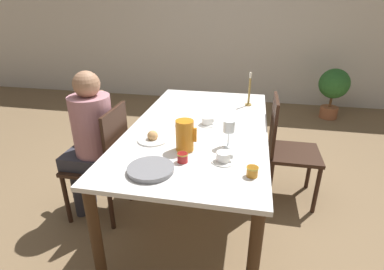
% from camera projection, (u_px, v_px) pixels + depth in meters
% --- Properties ---
extents(ground_plane, '(20.00, 20.00, 0.00)m').
position_uv_depth(ground_plane, '(198.00, 202.00, 2.64)').
color(ground_plane, '#7F6647').
extents(wall_back, '(10.00, 0.06, 2.60)m').
position_uv_depth(wall_back, '(232.00, 22.00, 4.84)').
color(wall_back, silver).
rests_on(wall_back, ground_plane).
extents(dining_table, '(1.04, 1.92, 0.73)m').
position_uv_depth(dining_table, '(199.00, 136.00, 2.37)').
color(dining_table, white).
rests_on(dining_table, ground_plane).
extents(chair_person_side, '(0.42, 0.42, 0.92)m').
position_uv_depth(chair_person_side, '(104.00, 160.00, 2.33)').
color(chair_person_side, '#331E14').
rests_on(chair_person_side, ground_plane).
extents(chair_opposite, '(0.42, 0.42, 0.92)m').
position_uv_depth(chair_opposite, '(286.00, 147.00, 2.54)').
color(chair_opposite, '#331E14').
rests_on(chair_opposite, ground_plane).
extents(person_seated, '(0.39, 0.41, 1.19)m').
position_uv_depth(person_seated, '(90.00, 134.00, 2.26)').
color(person_seated, '#33333D').
rests_on(person_seated, ground_plane).
extents(red_pitcher, '(0.14, 0.12, 0.20)m').
position_uv_depth(red_pitcher, '(185.00, 135.00, 1.93)').
color(red_pitcher, orange).
rests_on(red_pitcher, dining_table).
extents(wine_glass_water, '(0.08, 0.08, 0.19)m').
position_uv_depth(wine_glass_water, '(229.00, 128.00, 1.96)').
color(wine_glass_water, white).
rests_on(wine_glass_water, dining_table).
extents(teacup_near_person, '(0.15, 0.15, 0.06)m').
position_uv_depth(teacup_near_person, '(223.00, 158.00, 1.82)').
color(teacup_near_person, white).
rests_on(teacup_near_person, dining_table).
extents(teacup_across, '(0.15, 0.15, 0.06)m').
position_uv_depth(teacup_across, '(207.00, 122.00, 2.35)').
color(teacup_across, white).
rests_on(teacup_across, dining_table).
extents(serving_tray, '(0.27, 0.27, 0.03)m').
position_uv_depth(serving_tray, '(151.00, 169.00, 1.71)').
color(serving_tray, gray).
rests_on(serving_tray, dining_table).
extents(bread_plate, '(0.22, 0.22, 0.07)m').
position_uv_depth(bread_plate, '(153.00, 138.00, 2.09)').
color(bread_plate, white).
rests_on(bread_plate, dining_table).
extents(jam_jar_amber, '(0.07, 0.07, 0.06)m').
position_uv_depth(jam_jar_amber, '(182.00, 157.00, 1.81)').
color(jam_jar_amber, '#A81E1E').
rests_on(jam_jar_amber, dining_table).
extents(jam_jar_red, '(0.07, 0.07, 0.06)m').
position_uv_depth(jam_jar_red, '(252.00, 171.00, 1.66)').
color(jam_jar_red, '#C67A1E').
rests_on(jam_jar_red, dining_table).
extents(candlestick_tall, '(0.06, 0.06, 0.31)m').
position_uv_depth(candlestick_tall, '(249.00, 93.00, 2.75)').
color(candlestick_tall, olive).
rests_on(candlestick_tall, dining_table).
extents(potted_plant, '(0.43, 0.43, 0.74)m').
position_uv_depth(potted_plant, '(334.00, 87.00, 4.35)').
color(potted_plant, '#A8603D').
rests_on(potted_plant, ground_plane).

